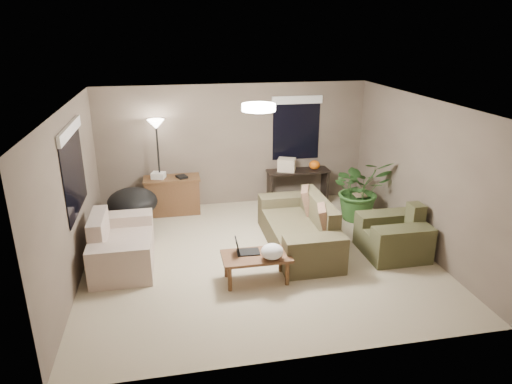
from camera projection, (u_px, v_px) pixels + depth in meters
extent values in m
plane|color=#C4B291|center=(258.00, 256.00, 7.50)|extent=(5.50, 5.50, 0.00)
plane|color=white|center=(259.00, 103.00, 6.64)|extent=(5.50, 5.50, 0.00)
plane|color=#706152|center=(235.00, 145.00, 9.38)|extent=(5.50, 0.00, 5.50)
plane|color=#706152|center=(305.00, 260.00, 4.77)|extent=(5.50, 0.00, 5.50)
plane|color=#706152|center=(72.00, 196.00, 6.58)|extent=(0.00, 5.00, 5.00)
plane|color=#706152|center=(421.00, 174.00, 7.57)|extent=(0.00, 5.00, 5.00)
cube|color=#48422B|center=(298.00, 235.00, 7.77)|extent=(0.95, 1.48, 0.42)
cube|color=#4D462E|center=(319.00, 210.00, 7.69)|extent=(0.22, 1.48, 0.43)
cube|color=brown|center=(315.00, 255.00, 6.89)|extent=(0.95, 0.36, 0.60)
cube|color=#47412A|center=(284.00, 210.00, 8.59)|extent=(0.95, 0.36, 0.60)
cube|color=#8C7251|center=(324.00, 220.00, 7.26)|extent=(0.34, 0.50, 0.47)
cube|color=#8C7251|center=(308.00, 200.00, 8.09)|extent=(0.37, 0.50, 0.47)
cube|color=beige|center=(124.00, 251.00, 7.21)|extent=(0.90, 0.88, 0.42)
cube|color=beige|center=(98.00, 228.00, 7.00)|extent=(0.22, 0.88, 0.43)
cube|color=beige|center=(120.00, 265.00, 6.60)|extent=(0.90, 0.36, 0.60)
cube|color=beige|center=(126.00, 230.00, 7.75)|extent=(0.90, 0.36, 0.60)
cube|color=#4C4B2D|center=(392.00, 242.00, 7.52)|extent=(0.95, 0.28, 0.42)
cube|color=brown|center=(415.00, 216.00, 7.44)|extent=(0.22, 0.28, 0.43)
cube|color=#454529|center=(402.00, 245.00, 7.19)|extent=(0.95, 0.36, 0.60)
cube|color=brown|center=(384.00, 229.00, 7.78)|extent=(0.95, 0.36, 0.60)
cube|color=brown|center=(256.00, 256.00, 6.64)|extent=(1.00, 0.55, 0.04)
cylinder|color=brown|center=(230.00, 279.00, 6.46)|extent=(0.06, 0.06, 0.38)
cylinder|color=brown|center=(287.00, 273.00, 6.61)|extent=(0.06, 0.06, 0.38)
cylinder|color=brown|center=(226.00, 265.00, 6.82)|extent=(0.06, 0.06, 0.38)
cylinder|color=brown|center=(281.00, 260.00, 6.98)|extent=(0.06, 0.06, 0.38)
cube|color=black|center=(248.00, 252.00, 6.71)|extent=(0.34, 0.25, 0.02)
cube|color=black|center=(237.00, 246.00, 6.64)|extent=(0.08, 0.23, 0.22)
ellipsoid|color=white|center=(272.00, 252.00, 6.50)|extent=(0.40, 0.38, 0.23)
cube|color=brown|center=(173.00, 196.00, 9.13)|extent=(1.05, 0.45, 0.71)
cube|color=brown|center=(172.00, 178.00, 9.00)|extent=(1.10, 0.50, 0.04)
cube|color=silver|center=(158.00, 175.00, 8.93)|extent=(0.30, 0.27, 0.12)
cube|color=black|center=(182.00, 177.00, 8.97)|extent=(0.25, 0.27, 0.04)
cube|color=black|center=(298.00, 171.00, 9.46)|extent=(1.30, 0.40, 0.04)
cube|color=black|center=(270.00, 190.00, 9.48)|extent=(0.05, 0.38, 0.71)
cube|color=black|center=(325.00, 186.00, 9.70)|extent=(0.05, 0.38, 0.71)
cube|color=black|center=(297.00, 197.00, 9.66)|extent=(1.25, 0.36, 0.03)
ellipsoid|color=orange|center=(314.00, 165.00, 9.48)|extent=(0.29, 0.29, 0.19)
cube|color=beige|center=(287.00, 165.00, 9.36)|extent=(0.42, 0.38, 0.26)
cylinder|color=black|center=(134.00, 222.00, 8.41)|extent=(0.60, 0.60, 0.30)
ellipsoid|color=black|center=(132.00, 202.00, 8.28)|extent=(1.18, 1.18, 0.50)
cylinder|color=black|center=(163.00, 213.00, 9.20)|extent=(0.28, 0.28, 0.02)
cylinder|color=black|center=(159.00, 171.00, 8.90)|extent=(0.04, 0.04, 1.78)
cone|color=white|center=(156.00, 124.00, 8.59)|extent=(0.32, 0.32, 0.18)
cylinder|color=white|center=(259.00, 107.00, 6.67)|extent=(0.50, 0.50, 0.10)
imported|color=#2D5923|center=(359.00, 195.00, 8.81)|extent=(1.11, 1.23, 0.96)
cube|color=tan|center=(358.00, 217.00, 8.98)|extent=(0.32, 0.32, 0.03)
cylinder|color=tan|center=(359.00, 206.00, 8.90)|extent=(0.12, 0.12, 0.44)
cube|color=tan|center=(360.00, 195.00, 8.82)|extent=(0.22, 0.22, 0.03)
cube|color=black|center=(74.00, 170.00, 6.75)|extent=(0.01, 1.50, 1.30)
cube|color=white|center=(70.00, 130.00, 6.55)|extent=(0.05, 1.56, 0.16)
cube|color=black|center=(296.00, 129.00, 9.50)|extent=(1.00, 0.01, 1.30)
cube|color=white|center=(297.00, 100.00, 9.27)|extent=(1.06, 0.05, 0.16)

